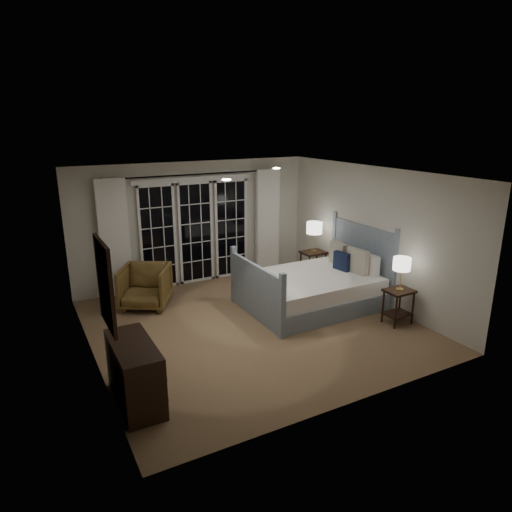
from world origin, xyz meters
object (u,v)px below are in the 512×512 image
bed (314,287)px  lamp_right (314,228)px  nightstand_left (398,301)px  armchair (145,287)px  dresser (135,373)px  lamp_left (402,264)px  nightstand_right (313,261)px

bed → lamp_right: size_ratio=3.80×
nightstand_left → bed: bearing=120.7°
lamp_right → armchair: lamp_right is taller
armchair → dresser: size_ratio=0.77×
bed → lamp_left: bearing=-59.3°
nightstand_right → dresser: bearing=-149.7°
bed → lamp_left: 1.66m
lamp_left → lamp_right: lamp_right is taller
nightstand_right → armchair: armchair is taller
lamp_left → lamp_right: size_ratio=0.88×
nightstand_left → lamp_left: (-0.00, 0.00, 0.65)m
lamp_left → armchair: bearing=142.4°
bed → nightstand_right: (0.76, 1.12, 0.08)m
armchair → lamp_left: bearing=-7.0°
nightstand_left → lamp_left: size_ratio=1.07×
nightstand_left → lamp_left: bearing=153.4°
lamp_left → armchair: (-3.51, 2.71, -0.65)m
bed → nightstand_right: bed is taller
lamp_left → dresser: 4.46m
nightstand_left → lamp_right: size_ratio=0.95×
nightstand_left → nightstand_right: bearing=90.4°
lamp_left → lamp_right: (-0.02, 2.42, 0.11)m
lamp_right → armchair: bearing=175.3°
bed → nightstand_left: 1.51m
bed → nightstand_left: bearing=-59.3°
nightstand_left → lamp_left: 0.65m
bed → nightstand_left: bed is taller
bed → dresser: bearing=-158.2°
lamp_left → armchair: 4.48m
bed → armchair: (-2.74, 1.41, 0.04)m
nightstand_left → nightstand_right: nightstand_right is taller
nightstand_right → dresser: 5.10m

